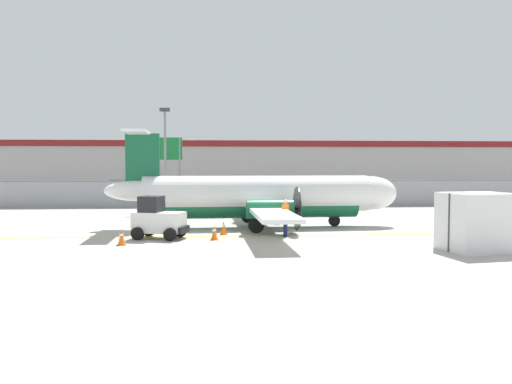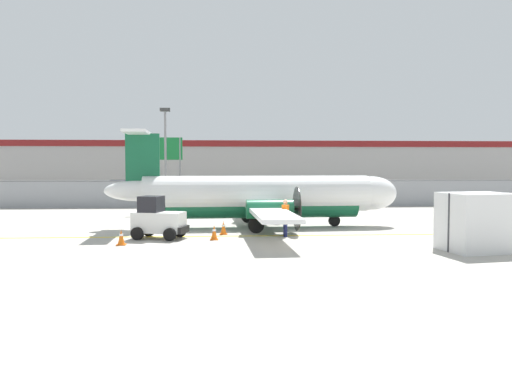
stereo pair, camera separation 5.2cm
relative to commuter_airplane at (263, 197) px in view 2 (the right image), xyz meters
name	(u,v)px [view 2 (the right image)]	position (x,y,z in m)	size (l,w,h in m)	color
ground_plane	(280,236)	(0.56, -3.19, -1.60)	(140.00, 140.00, 0.01)	#ADA89E
perimeter_fence	(257,193)	(0.56, 12.81, -0.49)	(98.00, 0.10, 2.10)	gray
parking_lot_strip	(250,197)	(0.56, 24.31, -1.54)	(98.00, 17.00, 0.12)	#38383A
background_building	(243,165)	(0.56, 42.80, 1.66)	(91.00, 8.10, 6.50)	#BCB7B2
commuter_airplane	(263,197)	(0.00, 0.00, 0.00)	(15.33, 16.05, 4.92)	white
baggage_tug	(158,219)	(-4.93, -3.72, -0.75)	(2.54, 1.88, 1.88)	silver
ground_crew_worker	(285,216)	(0.77, -3.49, -0.65)	(0.35, 0.54, 1.70)	#191E4C
cargo_container	(477,222)	(7.53, -7.74, -0.50)	(2.69, 2.36, 2.20)	silver
traffic_cone_near_left	(223,228)	(-2.03, -2.60, -1.29)	(0.36, 0.36, 0.64)	orange
traffic_cone_near_right	(121,237)	(-6.17, -5.48, -1.29)	(0.36, 0.36, 0.64)	orange
traffic_cone_far_left	(214,233)	(-2.43, -4.26, -1.29)	(0.36, 0.36, 0.64)	orange
parked_car_0	(122,187)	(-13.13, 29.07, -0.71)	(4.39, 2.42, 1.58)	#B28C19
parked_car_1	(168,191)	(-7.20, 20.68, -0.71)	(4.39, 2.44, 1.58)	black
parked_car_2	(248,187)	(0.49, 27.39, -0.71)	(4.36, 2.35, 1.58)	#B28C19
parked_car_3	(315,189)	(6.95, 22.91, -0.71)	(4.39, 2.45, 1.58)	black
parked_car_4	(379,188)	(14.37, 26.01, -0.71)	(4.25, 2.11, 1.58)	#19662D
apron_light_pole	(165,150)	(-6.13, 9.66, 2.70)	(0.70, 0.30, 7.27)	slate
highway_sign	(160,154)	(-7.17, 14.85, 2.54)	(3.60, 0.14, 5.50)	slate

